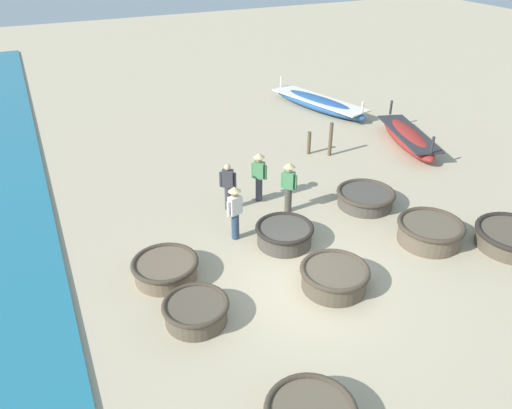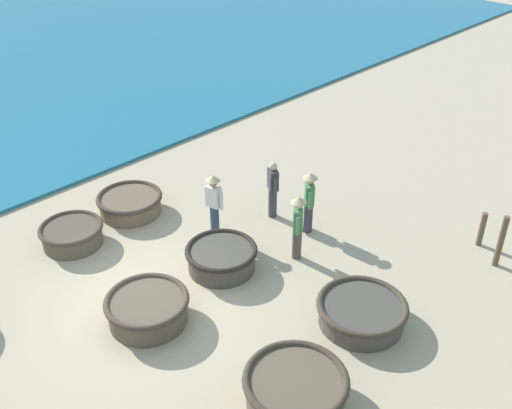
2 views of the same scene
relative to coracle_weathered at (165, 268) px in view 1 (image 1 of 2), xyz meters
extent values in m
plane|color=#BCAD8C|center=(3.18, -1.84, -0.29)|extent=(80.00, 80.00, 0.00)
cylinder|color=brown|center=(0.00, 0.00, -0.06)|extent=(1.59, 1.59, 0.46)
torus|color=#42382B|center=(0.00, 0.00, 0.18)|extent=(1.72, 1.72, 0.13)
cylinder|color=brown|center=(9.15, -2.72, -0.04)|extent=(1.89, 1.89, 0.49)
cylinder|color=brown|center=(3.69, -2.13, -0.02)|extent=(1.60, 1.60, 0.53)
torus|color=#42382B|center=(3.69, -2.13, 0.24)|extent=(1.73, 1.73, 0.13)
cylinder|color=brown|center=(7.22, -1.56, 0.00)|extent=(1.72, 1.72, 0.58)
torus|color=#42382B|center=(7.22, -1.56, 0.29)|extent=(1.86, 1.86, 0.14)
cylinder|color=#4C473F|center=(6.81, 0.91, -0.06)|extent=(1.73, 1.73, 0.45)
torus|color=#42382B|center=(6.81, 0.91, 0.16)|extent=(1.86, 1.86, 0.14)
cylinder|color=brown|center=(0.19, -1.82, -0.05)|extent=(1.42, 1.42, 0.47)
torus|color=#42382B|center=(0.19, -1.82, 0.18)|extent=(1.54, 1.54, 0.11)
cylinder|color=#4C473F|center=(3.47, 0.10, -0.03)|extent=(1.53, 1.53, 0.51)
torus|color=#28231E|center=(3.47, 0.10, 0.22)|extent=(1.66, 1.66, 0.12)
ellipsoid|color=#285693|center=(10.20, 9.44, 0.00)|extent=(2.74, 5.76, 0.57)
cube|color=silver|center=(10.20, 9.44, 0.18)|extent=(2.66, 5.34, 0.06)
cylinder|color=silver|center=(9.48, 11.94, 0.49)|extent=(0.10, 0.10, 0.52)
cylinder|color=silver|center=(10.91, 6.95, 0.49)|extent=(0.10, 0.10, 0.52)
ellipsoid|color=maroon|center=(11.16, 4.15, 0.05)|extent=(2.31, 4.53, 0.67)
cube|color=#2D2D33|center=(11.16, 4.15, 0.26)|extent=(2.25, 4.20, 0.06)
cylinder|color=#2D2D33|center=(11.76, 6.09, 0.63)|extent=(0.10, 0.10, 0.60)
cylinder|color=#2D2D33|center=(10.57, 2.21, 0.63)|extent=(0.10, 0.10, 0.60)
cylinder|color=#4C473D|center=(4.40, 1.63, 0.12)|extent=(0.22, 0.22, 0.82)
cube|color=#4C8E56|center=(4.40, 1.63, 0.80)|extent=(0.39, 0.40, 0.54)
sphere|color=#DBB28E|center=(4.40, 1.63, 1.18)|extent=(0.20, 0.20, 0.20)
cylinder|color=#4C8E56|center=(4.55, 1.47, 0.75)|extent=(0.09, 0.09, 0.48)
cylinder|color=#4C8E56|center=(4.25, 1.80, 0.75)|extent=(0.09, 0.09, 0.48)
cone|color=#D1BC84|center=(4.40, 1.63, 1.31)|extent=(0.36, 0.36, 0.14)
cylinder|color=#2D425B|center=(2.32, 0.92, 0.12)|extent=(0.22, 0.22, 0.82)
cube|color=silver|center=(2.32, 0.92, 0.80)|extent=(0.38, 0.29, 0.54)
sphere|color=#A37556|center=(2.32, 0.92, 1.18)|extent=(0.20, 0.20, 0.20)
cylinder|color=silver|center=(2.53, 0.97, 0.75)|extent=(0.09, 0.09, 0.48)
cylinder|color=silver|center=(2.10, 0.87, 0.75)|extent=(0.09, 0.09, 0.48)
cone|color=#D1BC84|center=(2.32, 0.92, 1.31)|extent=(0.36, 0.36, 0.14)
cylinder|color=#383842|center=(3.87, 2.64, 0.12)|extent=(0.22, 0.22, 0.82)
cube|color=#4C8E56|center=(3.87, 2.64, 0.80)|extent=(0.40, 0.39, 0.54)
sphere|color=tan|center=(3.87, 2.64, 1.18)|extent=(0.20, 0.20, 0.20)
cylinder|color=#4C8E56|center=(3.71, 2.80, 0.75)|extent=(0.09, 0.09, 0.48)
cylinder|color=#4C8E56|center=(4.03, 2.49, 0.75)|extent=(0.09, 0.09, 0.48)
cone|color=#D1BC84|center=(3.87, 2.64, 1.31)|extent=(0.36, 0.36, 0.14)
cylinder|color=#383842|center=(2.75, 2.53, 0.12)|extent=(0.22, 0.22, 0.82)
cube|color=#3D3D42|center=(2.75, 2.53, 0.80)|extent=(0.40, 0.36, 0.54)
sphere|color=#DBB28E|center=(2.75, 2.53, 1.18)|extent=(0.20, 0.20, 0.20)
cylinder|color=#3D3D42|center=(2.94, 2.42, 0.75)|extent=(0.09, 0.09, 0.48)
cylinder|color=#3D3D42|center=(2.57, 2.64, 0.75)|extent=(0.09, 0.09, 0.48)
cylinder|color=brown|center=(7.19, 5.16, 0.16)|extent=(0.14, 0.14, 0.90)
cylinder|color=brown|center=(7.85, 4.69, 0.38)|extent=(0.14, 0.14, 1.33)
camera|label=1|loc=(-2.17, -10.17, 7.76)|focal=35.00mm
camera|label=2|loc=(11.76, -7.04, 8.27)|focal=42.00mm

